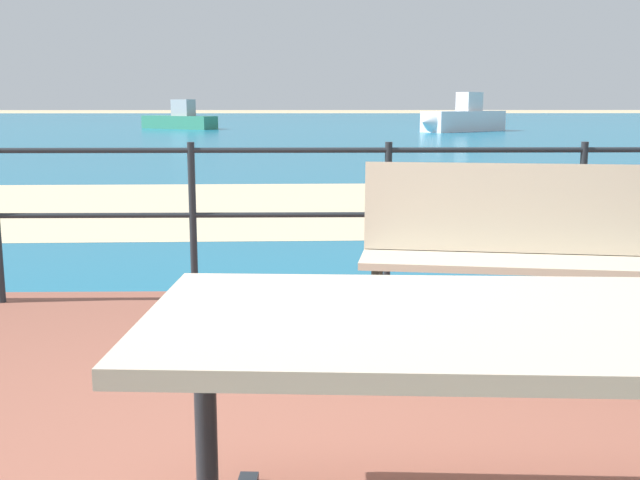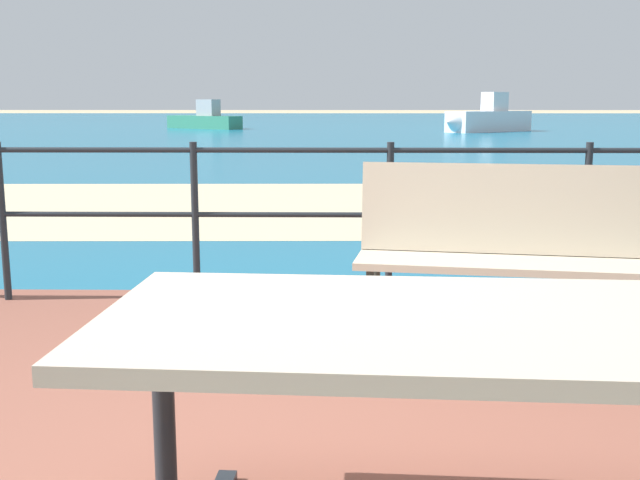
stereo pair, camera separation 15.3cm
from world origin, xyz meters
name	(u,v)px [view 1 (the left image)]	position (x,y,z in m)	size (l,w,h in m)	color
sea_water	(303,125)	(0.00, 40.00, 0.01)	(90.00, 90.00, 0.01)	#196B8E
beach_strip	(298,206)	(0.00, 7.14, 0.01)	(54.00, 4.95, 0.01)	beige
picnic_table	(530,392)	(0.58, -0.65, 0.65)	(1.75, 1.48, 0.76)	tan
park_bench	(523,239)	(1.17, 1.47, 0.60)	(1.63, 0.66, 0.91)	#BCAD93
railing_fence	(290,202)	(0.00, 2.35, 0.67)	(5.94, 0.04, 0.97)	#1E2328
boat_near	(178,120)	(-5.95, 34.60, 0.42)	(4.18, 3.25, 1.38)	#338466
boat_far	(462,119)	(6.89, 30.90, 0.54)	(4.36, 3.79, 1.67)	silver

